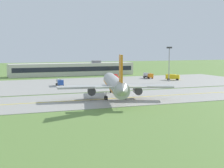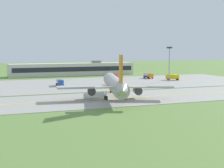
# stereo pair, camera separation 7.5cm
# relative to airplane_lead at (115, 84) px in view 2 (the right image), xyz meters

# --- Properties ---
(ground_plane) EXTENTS (500.00, 500.00, 0.00)m
(ground_plane) POSITION_rel_airplane_lead_xyz_m (-1.52, 0.63, -4.13)
(ground_plane) COLOR olive
(taxiway_strip) EXTENTS (240.00, 28.00, 0.10)m
(taxiway_strip) POSITION_rel_airplane_lead_xyz_m (-1.52, 0.63, -4.08)
(taxiway_strip) COLOR #9E9B93
(taxiway_strip) RESTS_ON ground
(apron_pad) EXTENTS (140.00, 52.00, 0.10)m
(apron_pad) POSITION_rel_airplane_lead_xyz_m (8.48, 42.63, -4.08)
(apron_pad) COLOR #9E9B93
(apron_pad) RESTS_ON ground
(taxiway_centreline) EXTENTS (220.00, 0.60, 0.01)m
(taxiway_centreline) POSITION_rel_airplane_lead_xyz_m (-1.52, 0.63, -4.03)
(taxiway_centreline) COLOR yellow
(taxiway_centreline) RESTS_ON taxiway_strip
(airplane_lead) EXTENTS (31.88, 38.88, 12.70)m
(airplane_lead) POSITION_rel_airplane_lead_xyz_m (0.00, 0.00, 0.00)
(airplane_lead) COLOR #ADADA8
(airplane_lead) RESTS_ON ground
(service_truck_baggage) EXTENTS (2.80, 6.17, 2.65)m
(service_truck_baggage) POSITION_rel_airplane_lead_xyz_m (39.45, 55.43, -2.60)
(service_truck_baggage) COLOR orange
(service_truck_baggage) RESTS_ON ground
(service_truck_fuel) EXTENTS (2.70, 6.14, 2.65)m
(service_truck_fuel) POSITION_rel_airplane_lead_xyz_m (-6.42, 38.88, -2.60)
(service_truck_fuel) COLOR #264CA5
(service_truck_fuel) RESTS_ON ground
(service_truck_catering) EXTENTS (5.90, 5.45, 2.60)m
(service_truck_catering) POSITION_rel_airplane_lead_xyz_m (45.41, 43.64, -2.60)
(service_truck_catering) COLOR yellow
(service_truck_catering) RESTS_ON ground
(service_truck_pushback) EXTENTS (6.30, 5.56, 2.59)m
(service_truck_pushback) POSITION_rel_airplane_lead_xyz_m (24.17, 57.55, -2.95)
(service_truck_pushback) COLOR red
(service_truck_pushback) RESTS_ON ground
(terminal_building) EXTENTS (64.71, 9.28, 7.55)m
(terminal_building) POSITION_rel_airplane_lead_xyz_m (11.83, 86.13, -0.94)
(terminal_building) COLOR beige
(terminal_building) RESTS_ON ground
(apron_light_mast) EXTENTS (2.40, 0.50, 14.70)m
(apron_light_mast) POSITION_rel_airplane_lead_xyz_m (40.42, 38.43, 5.19)
(apron_light_mast) COLOR gray
(apron_light_mast) RESTS_ON ground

